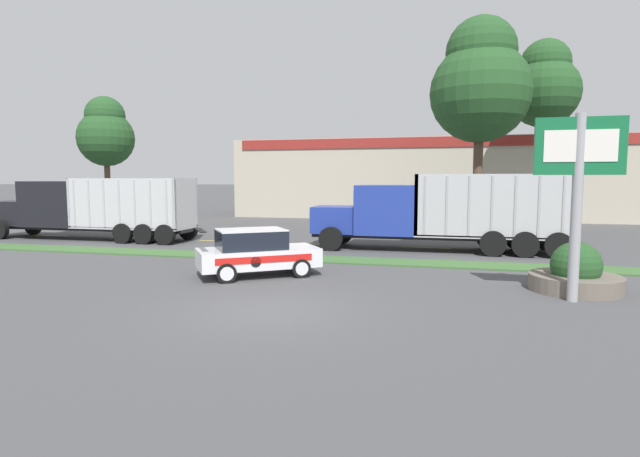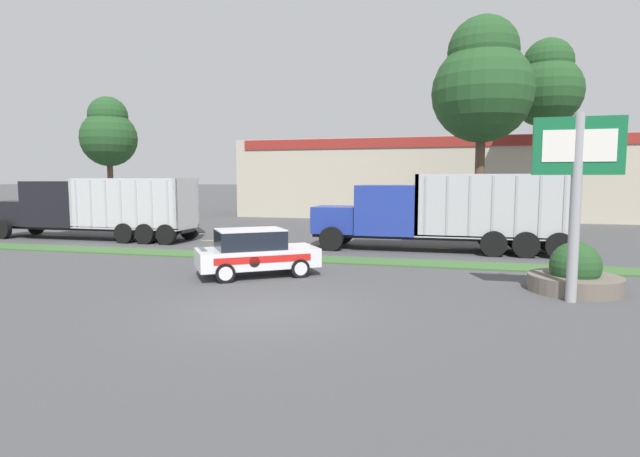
% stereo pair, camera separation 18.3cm
% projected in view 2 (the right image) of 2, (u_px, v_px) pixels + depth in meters
% --- Properties ---
extents(ground_plane, '(600.00, 600.00, 0.00)m').
position_uv_depth(ground_plane, '(265.00, 311.00, 12.51)').
color(ground_plane, '#474749').
extents(grass_verge, '(120.00, 1.66, 0.06)m').
position_uv_depth(grass_verge, '(335.00, 260.00, 20.26)').
color(grass_verge, '#3D6633').
rests_on(grass_verge, ground_plane).
extents(centre_line_1, '(2.40, 0.14, 0.01)m').
position_uv_depth(centre_line_1, '(53.00, 235.00, 29.43)').
color(centre_line_1, yellow).
rests_on(centre_line_1, ground_plane).
extents(centre_line_2, '(2.40, 0.14, 0.01)m').
position_uv_depth(centre_line_2, '(133.00, 238.00, 28.09)').
color(centre_line_2, yellow).
rests_on(centre_line_2, ground_plane).
extents(centre_line_3, '(2.40, 0.14, 0.01)m').
position_uv_depth(centre_line_3, '(221.00, 241.00, 26.75)').
color(centre_line_3, yellow).
rests_on(centre_line_3, ground_plane).
extents(centre_line_4, '(2.40, 0.14, 0.01)m').
position_uv_depth(centre_line_4, '(318.00, 244.00, 25.41)').
color(centre_line_4, yellow).
rests_on(centre_line_4, ground_plane).
extents(centre_line_5, '(2.40, 0.14, 0.01)m').
position_uv_depth(centre_line_5, '(426.00, 248.00, 24.07)').
color(centre_line_5, yellow).
rests_on(centre_line_5, ground_plane).
extents(centre_line_6, '(2.40, 0.14, 0.01)m').
position_uv_depth(centre_line_6, '(547.00, 252.00, 22.73)').
color(centre_line_6, yellow).
rests_on(centre_line_6, ground_plane).
extents(dump_truck_lead, '(11.40, 2.83, 3.52)m').
position_uv_depth(dump_truck_lead, '(416.00, 216.00, 23.18)').
color(dump_truck_lead, black).
rests_on(dump_truck_lead, ground_plane).
extents(dump_truck_mid, '(12.11, 2.63, 3.34)m').
position_uv_depth(dump_truck_mid, '(75.00, 209.00, 27.70)').
color(dump_truck_mid, black).
rests_on(dump_truck_mid, ground_plane).
extents(rally_car, '(4.34, 3.77, 1.64)m').
position_uv_depth(rally_car, '(255.00, 252.00, 16.99)').
color(rally_car, white).
rests_on(rally_car, ground_plane).
extents(store_sign_post, '(2.23, 0.28, 5.01)m').
position_uv_depth(store_sign_post, '(577.00, 172.00, 13.09)').
color(store_sign_post, '#9E9EA3').
rests_on(store_sign_post, ground_plane).
extents(stone_planter, '(2.59, 2.59, 1.47)m').
position_uv_depth(stone_planter, '(575.00, 275.00, 14.63)').
color(stone_planter, '#6B6056').
rests_on(stone_planter, ground_plane).
extents(store_building_backdrop, '(33.19, 12.10, 6.68)m').
position_uv_depth(store_building_backdrop, '(433.00, 179.00, 45.33)').
color(store_building_backdrop, '#BCB29E').
rests_on(store_building_backdrop, ground_plane).
extents(tree_behind_centre, '(4.64, 4.64, 12.60)m').
position_uv_depth(tree_behind_centre, '(547.00, 86.00, 33.24)').
color(tree_behind_centre, brown).
rests_on(tree_behind_centre, ground_plane).
extents(tree_behind_right, '(6.05, 6.05, 13.10)m').
position_uv_depth(tree_behind_right, '(482.00, 83.00, 30.25)').
color(tree_behind_right, brown).
rests_on(tree_behind_right, ground_plane).
extents(tree_behind_far_right, '(4.31, 4.31, 9.70)m').
position_uv_depth(tree_behind_far_right, '(109.00, 133.00, 38.94)').
color(tree_behind_far_right, brown).
rests_on(tree_behind_far_right, ground_plane).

